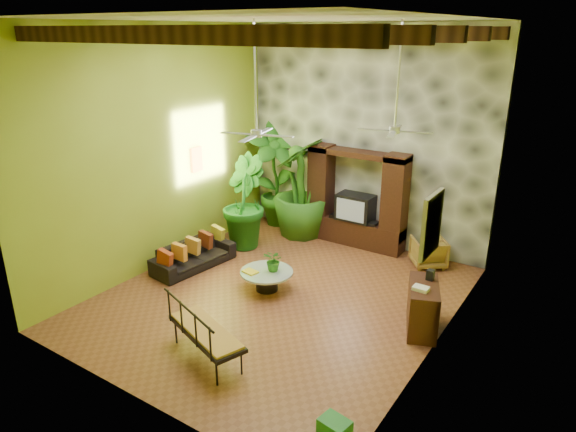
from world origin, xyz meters
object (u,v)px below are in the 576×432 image
Objects in this scene: tall_plant_b at (243,202)px; tall_plant_c at (301,188)px; ceiling_fan_front at (256,121)px; coffee_table at (267,278)px; wicker_armchair at (428,252)px; side_console at (423,307)px; green_bin at (335,431)px; entertainment_center at (356,205)px; tall_plant_a at (275,174)px; ceiling_fan_back at (395,118)px; iron_bench at (203,331)px; sofa at (193,255)px.

tall_plant_b is 1.53m from tall_plant_c.
coffee_table is at bearing 110.69° from ceiling_fan_front.
side_console reaches higher than wicker_armchair.
side_console is at bearing 15.45° from ceiling_fan_front.
green_bin is (0.00, -3.08, -0.26)m from side_console.
entertainment_center is at bearing 114.45° from green_bin.
wicker_armchair is at bearing -3.24° from tall_plant_a.
wicker_armchair is at bearing 51.33° from coffee_table.
ceiling_fan_back is 3.88m from coffee_table.
green_bin is at bearing -42.42° from coffee_table.
coffee_table is 2.49m from iron_bench.
ceiling_fan_back is 2.69× the size of wicker_armchair.
tall_plant_c reaches higher than green_bin.
tall_plant_c reaches higher than iron_bench.
tall_plant_b is at bearing 1.81° from sofa.
ceiling_fan_back reaches higher than tall_plant_a.
coffee_table is 2.80× the size of green_bin.
iron_bench is (1.53, -5.23, -0.69)m from tall_plant_c.
iron_bench is at bearing -65.63° from tall_plant_a.
green_bin is (4.95, -2.73, -0.11)m from sofa.
coffee_table is (-0.38, -3.06, -0.71)m from entertainment_center.
tall_plant_b is at bearing 138.24° from green_bin.
sofa reaches higher than coffee_table.
sofa is at bearing 168.07° from ceiling_fan_front.
ceiling_fan_front is 1.13× the size of iron_bench.
green_bin is (1.05, -3.89, -3.24)m from ceiling_fan_back.
ceiling_fan_back reaches higher than side_console.
ceiling_fan_front is (-0.20, -3.54, 2.44)m from entertainment_center.
side_console is (4.95, 0.34, 0.15)m from sofa.
entertainment_center is 3.50m from ceiling_fan_back.
tall_plant_a reaches higher than iron_bench.
ceiling_fan_back is at bearing -6.10° from tall_plant_b.
tall_plant_a is at bearing 122.31° from coffee_table.
ceiling_fan_front is at bearing 119.96° from iron_bench.
tall_plant_a is 1.25× the size of tall_plant_b.
side_console is (2.49, 2.72, -0.12)m from iron_bench.
tall_plant_b is at bearing 144.26° from side_console.
tall_plant_c reaches higher than sofa.
entertainment_center is 1.29× the size of ceiling_fan_back.
ceiling_fan_front is 4.98m from wicker_armchair.
side_console is at bearing -78.99° from sofa.
coffee_table is (-0.18, 0.48, -3.15)m from ceiling_fan_front.
tall_plant_b is 5.00m from side_console.
sofa is at bearing -108.15° from tall_plant_c.
coffee_table is at bearing -150.48° from ceiling_fan_back.
side_console reaches higher than sofa.
tall_plant_a is 1.58m from tall_plant_b.
tall_plant_b is 2.48m from coffee_table.
green_bin is at bearing 11.25° from iron_bench.
wicker_armchair is 5.66m from green_bin.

